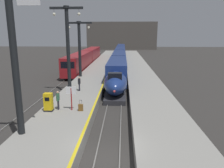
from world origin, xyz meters
The scene contains 19 objects.
ground_plane centered at (0.00, 0.00, 0.00)m, with size 260.00×260.00×0.00m, color #33302D.
platform_left centered at (-4.05, 24.75, 0.53)m, with size 4.80×110.00×1.05m, color gray.
platform_right centered at (4.05, 24.75, 0.53)m, with size 4.80×110.00×1.05m, color gray.
platform_left_safety_stripe centered at (-1.77, 24.75, 1.05)m, with size 0.20×107.80×0.01m, color yellow.
rail_main_left centered at (-0.75, 27.50, 0.06)m, with size 0.08×110.00×0.12m, color slate.
rail_main_right centered at (0.75, 27.50, 0.06)m, with size 0.08×110.00×0.12m, color slate.
rail_secondary_left centered at (-8.85, 27.50, 0.06)m, with size 0.08×110.00×0.12m, color slate.
rail_secondary_right centered at (-7.35, 27.50, 0.06)m, with size 0.08×110.00×0.12m, color slate.
highspeed_train_main centered at (0.00, 47.23, 1.97)m, with size 2.92×75.52×3.60m.
regional_train_adjacent centered at (-8.10, 40.61, 2.13)m, with size 2.85×36.60×3.80m.
station_column_near centered at (-5.85, 1.23, 7.25)m, with size 4.00×0.68×10.25m.
station_column_mid centered at (-5.90, 14.68, 6.93)m, with size 4.00×0.68×9.86m.
station_column_far centered at (-5.90, 21.80, 6.22)m, with size 4.00×0.68×8.52m.
passenger_near_edge centered at (-4.82, 6.11, 2.04)m, with size 0.25×0.57×1.69m.
passenger_mid_platform centered at (-4.25, 12.72, 2.04)m, with size 0.23×0.57×1.69m.
rolling_suitcase centered at (-2.76, 5.83, 1.35)m, with size 0.40×0.22×0.98m.
ticket_machine_yellow centered at (-5.55, 5.68, 1.79)m, with size 0.76×0.62×1.60m.
departure_info_board centered at (-3.60, 6.02, 2.56)m, with size 0.90×0.10×2.12m.
terminus_back_wall centered at (0.00, 102.00, 7.00)m, with size 36.00×2.00×14.00m, color #4C4742.
Camera 1 is at (0.90, -11.97, 7.56)m, focal length 34.70 mm.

